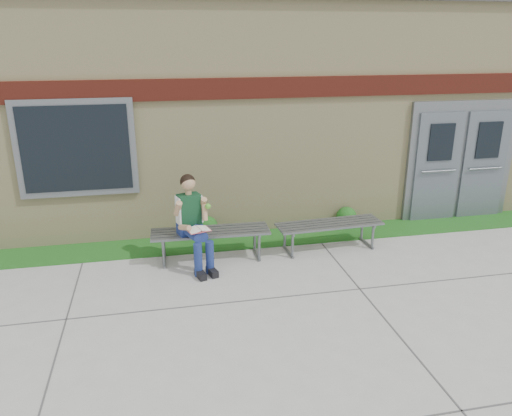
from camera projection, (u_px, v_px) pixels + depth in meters
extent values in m
plane|color=#9E9E99|center=(303.00, 315.00, 6.48)|extent=(80.00, 80.00, 0.00)
cube|color=#134916|center=(261.00, 239.00, 8.89)|extent=(16.00, 0.80, 0.02)
cube|color=beige|center=(230.00, 102.00, 11.38)|extent=(16.00, 6.00, 4.00)
cube|color=#3F3F42|center=(228.00, 3.00, 10.69)|extent=(16.20, 6.20, 0.20)
cube|color=maroon|center=(257.00, 88.00, 8.38)|extent=(16.00, 0.06, 0.35)
cube|color=slate|center=(76.00, 148.00, 8.09)|extent=(1.90, 0.08, 1.60)
cube|color=black|center=(76.00, 149.00, 8.06)|extent=(1.70, 0.04, 1.40)
cube|color=slate|center=(460.00, 161.00, 9.61)|extent=(2.20, 0.08, 2.30)
cube|color=#545D65|center=(437.00, 168.00, 9.50)|extent=(0.92, 0.06, 2.10)
cube|color=#545D65|center=(484.00, 165.00, 9.69)|extent=(0.92, 0.06, 2.10)
cube|color=slate|center=(211.00, 232.00, 7.96)|extent=(1.90, 0.58, 0.04)
cube|color=slate|center=(164.00, 250.00, 7.91)|extent=(0.06, 0.52, 0.43)
cube|color=slate|center=(257.00, 243.00, 8.19)|extent=(0.06, 0.52, 0.43)
cube|color=slate|center=(329.00, 224.00, 8.35)|extent=(1.82, 0.60, 0.03)
cube|color=slate|center=(288.00, 241.00, 8.30)|extent=(0.07, 0.50, 0.41)
cube|color=slate|center=(368.00, 234.00, 8.57)|extent=(0.07, 0.50, 0.41)
cube|color=navy|center=(190.00, 228.00, 7.82)|extent=(0.41, 0.34, 0.17)
cube|color=#103C23|center=(189.00, 209.00, 7.69)|extent=(0.38, 0.29, 0.48)
sphere|color=tan|center=(188.00, 183.00, 7.55)|extent=(0.27, 0.27, 0.22)
sphere|color=black|center=(188.00, 182.00, 7.56)|extent=(0.29, 0.29, 0.23)
cylinder|color=navy|center=(190.00, 234.00, 7.54)|extent=(0.27, 0.47, 0.16)
cylinder|color=navy|center=(202.00, 232.00, 7.63)|extent=(0.27, 0.47, 0.16)
cylinder|color=navy|center=(198.00, 260.00, 7.45)|extent=(0.13, 0.13, 0.52)
cylinder|color=navy|center=(210.00, 257.00, 7.53)|extent=(0.13, 0.13, 0.52)
cube|color=black|center=(201.00, 274.00, 7.46)|extent=(0.18, 0.29, 0.10)
cube|color=black|center=(212.00, 272.00, 7.54)|extent=(0.18, 0.29, 0.10)
cylinder|color=tan|center=(178.00, 208.00, 7.53)|extent=(0.16, 0.25, 0.28)
cylinder|color=tan|center=(203.00, 205.00, 7.71)|extent=(0.16, 0.25, 0.28)
cube|color=white|center=(199.00, 229.00, 7.44)|extent=(0.38, 0.31, 0.02)
cube|color=#C44950|center=(199.00, 230.00, 7.45)|extent=(0.38, 0.32, 0.01)
sphere|color=#55B02F|center=(208.00, 206.00, 7.60)|extent=(0.09, 0.09, 0.09)
sphere|color=#134916|center=(207.00, 227.00, 8.87)|extent=(0.39, 0.39, 0.39)
sphere|color=#134916|center=(346.00, 217.00, 9.37)|extent=(0.38, 0.38, 0.38)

